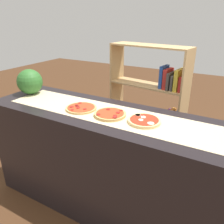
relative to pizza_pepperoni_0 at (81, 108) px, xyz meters
name	(u,v)px	position (x,y,z in m)	size (l,w,h in m)	color
ground_plane	(112,206)	(0.28, 0.03, -0.96)	(12.00, 12.00, 0.00)	#4C2D19
counter	(112,164)	(0.28, 0.03, -0.48)	(2.23, 0.63, 0.94)	black
parchment_paper	(112,114)	(0.28, 0.03, -0.01)	(1.89, 0.39, 0.00)	beige
pizza_pepperoni_0	(81,108)	(0.00, 0.00, 0.00)	(0.25, 0.25, 0.02)	tan
pizza_pepperoni_1	(110,114)	(0.28, 0.00, 0.00)	(0.25, 0.25, 0.03)	tan
pizza_mozzarella_2	(144,121)	(0.55, 0.02, 0.00)	(0.24, 0.24, 0.03)	#E5C17F
watermelon	(30,82)	(-0.68, 0.09, 0.11)	(0.24, 0.24, 0.24)	#2D6628
bookshelf	(156,106)	(0.29, 1.05, -0.28)	(0.96, 0.40, 1.36)	tan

